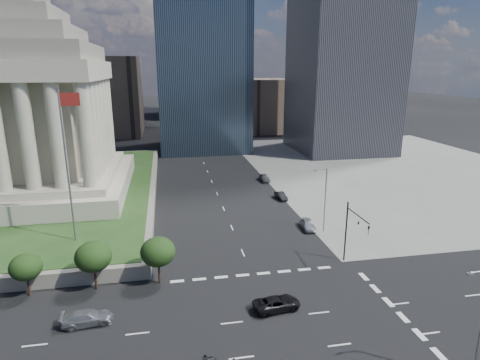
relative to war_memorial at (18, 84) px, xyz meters
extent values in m
plane|color=black|center=(34.00, 52.00, -21.40)|extent=(500.00, 500.00, 0.00)
cube|color=slate|center=(80.00, 12.00, -21.38)|extent=(68.00, 90.00, 0.03)
cylinder|color=slate|center=(12.00, -24.00, -9.50)|extent=(0.24, 0.24, 20.00)
cube|color=maroon|center=(13.20, -24.00, -1.00)|extent=(2.40, 0.05, 1.60)
cube|color=black|center=(36.00, 47.00, 8.60)|extent=(26.00, 26.00, 60.00)
cube|color=brown|center=(66.00, 82.00, -11.40)|extent=(20.00, 30.00, 20.00)
cube|color=brown|center=(4.00, 82.00, -7.40)|extent=(24.00, 30.00, 28.00)
cylinder|color=black|center=(46.50, -32.50, -17.40)|extent=(0.18, 0.18, 8.00)
cylinder|color=black|center=(46.50, -35.25, -14.20)|extent=(0.14, 5.50, 0.14)
cube|color=black|center=(46.50, -38.00, -15.00)|extent=(0.30, 0.30, 1.10)
cube|color=slate|center=(45.70, -54.00, -11.70)|extent=(0.50, 0.22, 0.14)
cylinder|color=slate|center=(47.50, -23.00, -16.40)|extent=(0.16, 0.16, 10.00)
cylinder|color=slate|center=(46.60, -23.00, -11.60)|extent=(1.80, 0.12, 0.12)
cube|color=slate|center=(45.70, -23.00, -11.70)|extent=(0.50, 0.22, 0.14)
imported|color=black|center=(34.94, -41.59, -20.71)|extent=(5.24, 2.96, 1.38)
imported|color=slate|center=(16.18, -40.62, -20.70)|extent=(5.01, 2.40, 1.41)
imported|color=#9DA0A6|center=(45.50, -21.61, -20.63)|extent=(2.27, 4.69, 1.54)
imported|color=black|center=(45.50, -6.72, -20.75)|extent=(4.07, 1.75, 1.30)
imported|color=#505257|center=(45.50, 6.20, -20.64)|extent=(1.81, 4.46, 1.52)
camera|label=1|loc=(24.54, -76.58, 2.63)|focal=30.00mm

